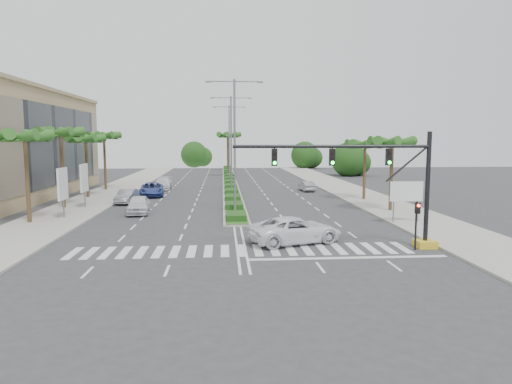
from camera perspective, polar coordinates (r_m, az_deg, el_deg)
ground at (r=27.93m, az=-1.84°, el=-7.33°), size 160.00×160.00×0.00m
footpath_right at (r=50.27m, az=14.76°, el=-1.21°), size 6.00×120.00×0.15m
footpath_left at (r=49.60m, az=-20.68°, el=-1.52°), size 6.00×120.00×0.15m
median at (r=72.40m, az=-3.32°, el=1.36°), size 2.20×75.00×0.20m
median_grass at (r=72.39m, az=-3.32°, el=1.45°), size 1.80×75.00×0.04m
signal_gantry at (r=29.19m, az=16.64°, el=-0.10°), size 12.60×1.20×7.20m
pedestrian_signal at (r=29.26m, az=19.45°, el=-2.98°), size 0.28×0.36×3.00m
direction_sign at (r=38.23m, az=18.28°, el=-0.14°), size 2.70×0.11×3.40m
billboard_near at (r=41.49m, az=-23.03°, el=0.88°), size 0.18×2.10×4.35m
billboard_far at (r=47.18m, az=-20.70°, el=1.61°), size 0.18×2.10×4.35m
palm_left_near at (r=40.15m, az=-26.91°, el=5.85°), size 4.57×4.68×7.55m
palm_left_mid at (r=47.64m, az=-23.22°, el=6.51°), size 4.57×4.68×7.95m
palm_left_far at (r=55.27m, az=-20.50°, el=5.96°), size 4.57×4.68×7.35m
palm_left_end at (r=63.00m, az=-18.47°, el=6.42°), size 4.57×4.68×7.75m
palm_right_near at (r=43.95m, az=16.67°, el=5.66°), size 4.57×4.68×7.05m
palm_right_far at (r=51.51m, az=13.49°, el=5.53°), size 4.57×4.68×6.75m
palm_median_a at (r=82.09m, az=-3.46°, el=6.92°), size 4.57×4.68×8.05m
palm_median_b at (r=97.09m, az=-3.58°, el=6.87°), size 4.57×4.68×8.05m
streetlight_near at (r=41.10m, az=-2.69°, el=6.72°), size 5.10×0.25×12.00m
streetlight_mid at (r=57.10m, az=-3.12°, el=6.69°), size 5.10×0.25×12.00m
streetlight_far at (r=73.09m, az=-3.36°, el=6.68°), size 5.10×0.25×12.00m
car_parked_a at (r=42.75m, az=-14.47°, el=-1.54°), size 2.39×4.98×1.64m
car_parked_b at (r=49.94m, az=-15.82°, el=-0.52°), size 1.91×4.58×1.47m
car_parked_c at (r=55.51m, az=-12.89°, el=0.33°), size 3.36×6.09×1.62m
car_parked_d at (r=62.64m, az=-11.51°, el=1.05°), size 2.27×5.49×1.59m
car_crossing at (r=29.90m, az=4.92°, el=-4.74°), size 6.73×4.61×1.71m
car_right at (r=59.72m, az=6.34°, el=0.74°), size 1.76×4.07×1.30m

